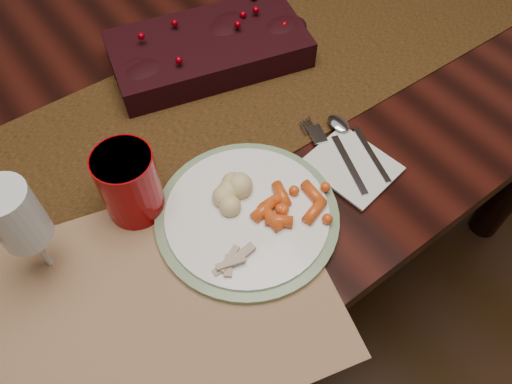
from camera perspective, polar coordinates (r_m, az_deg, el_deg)
floor at (r=1.60m, az=-5.53°, el=-8.65°), size 5.00×5.00×0.00m
dining_table at (r=1.27m, az=-6.88°, el=-1.39°), size 1.80×1.00×0.75m
table_runner at (r=0.93m, az=-9.96°, el=7.33°), size 1.76×0.40×0.00m
centerpiece at (r=1.03m, az=-5.47°, el=16.36°), size 0.42×0.29×0.08m
placemat_main at (r=0.75m, az=-11.28°, el=-12.32°), size 0.58×0.49×0.00m
dinner_plate at (r=0.79m, az=-1.02°, el=-2.69°), size 0.30×0.30×0.02m
baby_carrots at (r=0.79m, az=3.97°, el=-1.30°), size 0.12×0.11×0.02m
mashed_potatoes at (r=0.79m, az=-2.39°, el=0.15°), size 0.07×0.06×0.04m
turkey_shreds at (r=0.74m, az=-2.74°, el=-7.45°), size 0.08×0.07×0.02m
napkin at (r=0.87m, az=10.89°, el=2.97°), size 0.14×0.16×0.00m
fork at (r=0.88m, az=9.67°, el=4.03°), size 0.08×0.17×0.00m
spoon at (r=0.90m, az=11.88°, el=5.35°), size 0.08×0.16×0.00m
red_cup at (r=0.78m, az=-14.25°, el=0.88°), size 0.09×0.09×0.13m
wine_glass at (r=0.75m, az=-24.59°, el=-4.32°), size 0.08×0.08×0.19m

